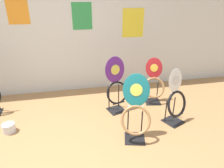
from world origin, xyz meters
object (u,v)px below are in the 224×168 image
toilet_seat_display_teal_sax (136,112)px  paint_can (9,128)px  toilet_seat_display_crimson_swirl (154,84)px  toilet_seat_display_white_plain (176,100)px  toilet_seat_display_purple_note (116,85)px

toilet_seat_display_teal_sax → paint_can: toilet_seat_display_teal_sax is taller
toilet_seat_display_crimson_swirl → toilet_seat_display_teal_sax: toilet_seat_display_teal_sax is taller
toilet_seat_display_white_plain → paint_can: toilet_seat_display_white_plain is taller
toilet_seat_display_white_plain → paint_can: bearing=173.9°
toilet_seat_display_purple_note → paint_can: (-1.70, -0.28, -0.41)m
toilet_seat_display_purple_note → toilet_seat_display_teal_sax: size_ratio=1.06×
toilet_seat_display_white_plain → toilet_seat_display_teal_sax: toilet_seat_display_teal_sax is taller
paint_can → toilet_seat_display_purple_note: bearing=9.4°
toilet_seat_display_purple_note → paint_can: toilet_seat_display_purple_note is taller
toilet_seat_display_purple_note → paint_can: 1.77m
toilet_seat_display_purple_note → toilet_seat_display_crimson_swirl: 0.78m
toilet_seat_display_purple_note → toilet_seat_display_white_plain: (0.82, -0.55, -0.09)m
toilet_seat_display_purple_note → toilet_seat_display_teal_sax: 0.81m
toilet_seat_display_purple_note → toilet_seat_display_crimson_swirl: (0.76, 0.16, -0.11)m
toilet_seat_display_purple_note → toilet_seat_display_teal_sax: (0.09, -0.80, -0.06)m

